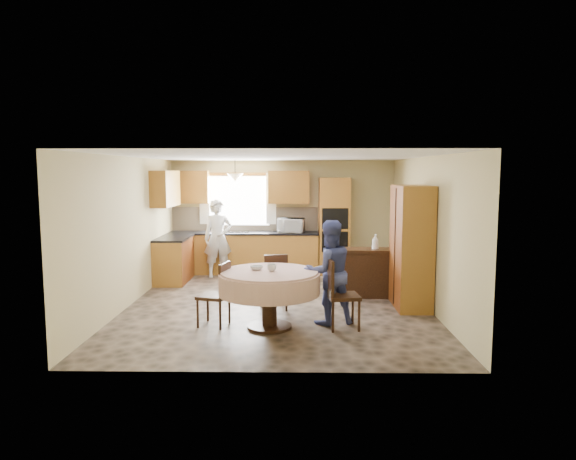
% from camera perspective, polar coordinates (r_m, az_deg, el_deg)
% --- Properties ---
extents(floor, '(5.00, 6.00, 0.01)m').
position_cam_1_polar(floor, '(8.86, -1.16, -8.22)').
color(floor, brown).
rests_on(floor, ground).
extents(ceiling, '(5.00, 6.00, 0.01)m').
position_cam_1_polar(ceiling, '(8.57, -1.20, 8.17)').
color(ceiling, white).
rests_on(ceiling, wall_back).
extents(wall_back, '(5.00, 0.02, 2.50)m').
position_cam_1_polar(wall_back, '(11.61, -0.64, 1.56)').
color(wall_back, tan).
rests_on(wall_back, floor).
extents(wall_front, '(5.00, 0.02, 2.50)m').
position_cam_1_polar(wall_front, '(5.66, -2.28, -3.70)').
color(wall_front, tan).
rests_on(wall_front, floor).
extents(wall_left, '(0.02, 6.00, 2.50)m').
position_cam_1_polar(wall_left, '(9.07, -17.17, -0.13)').
color(wall_left, tan).
rests_on(wall_left, floor).
extents(wall_right, '(0.02, 6.00, 2.50)m').
position_cam_1_polar(wall_right, '(8.89, 15.14, -0.19)').
color(wall_right, tan).
rests_on(wall_right, floor).
extents(window, '(1.40, 0.03, 1.10)m').
position_cam_1_polar(window, '(11.63, -5.58, 3.27)').
color(window, white).
rests_on(window, wall_back).
extents(curtain_left, '(0.22, 0.02, 1.15)m').
position_cam_1_polar(curtain_left, '(11.69, -9.28, 3.48)').
color(curtain_left, white).
rests_on(curtain_left, wall_back).
extents(curtain_right, '(0.22, 0.02, 1.15)m').
position_cam_1_polar(curtain_right, '(11.52, -1.90, 3.51)').
color(curtain_right, white).
rests_on(curtain_right, wall_back).
extents(base_cab_back, '(3.30, 0.60, 0.88)m').
position_cam_1_polar(base_cab_back, '(11.47, -4.93, -2.61)').
color(base_cab_back, gold).
rests_on(base_cab_back, floor).
extents(counter_back, '(3.30, 0.64, 0.04)m').
position_cam_1_polar(counter_back, '(11.40, -4.95, -0.32)').
color(counter_back, black).
rests_on(counter_back, base_cab_back).
extents(base_cab_left, '(0.60, 1.20, 0.88)m').
position_cam_1_polar(base_cab_left, '(10.81, -12.56, -3.29)').
color(base_cab_left, gold).
rests_on(base_cab_left, floor).
extents(counter_left, '(0.64, 1.20, 0.04)m').
position_cam_1_polar(counter_left, '(10.75, -12.63, -0.87)').
color(counter_left, black).
rests_on(counter_left, base_cab_left).
extents(backsplash, '(3.30, 0.02, 0.55)m').
position_cam_1_polar(backsplash, '(11.66, -4.82, 1.21)').
color(backsplash, tan).
rests_on(backsplash, wall_back).
extents(wall_cab_left, '(0.85, 0.33, 0.72)m').
position_cam_1_polar(wall_cab_left, '(11.64, -10.84, 4.71)').
color(wall_cab_left, '#A67829').
rests_on(wall_cab_left, wall_back).
extents(wall_cab_right, '(0.90, 0.33, 0.72)m').
position_cam_1_polar(wall_cab_right, '(11.40, 0.09, 4.79)').
color(wall_cab_right, '#A67829').
rests_on(wall_cab_right, wall_back).
extents(wall_cab_side, '(0.33, 1.20, 0.72)m').
position_cam_1_polar(wall_cab_side, '(10.70, -13.47, 4.50)').
color(wall_cab_side, '#A67829').
rests_on(wall_cab_side, wall_left).
extents(oven_tower, '(0.66, 0.62, 2.12)m').
position_cam_1_polar(oven_tower, '(11.35, 5.13, 0.46)').
color(oven_tower, gold).
rests_on(oven_tower, floor).
extents(oven_upper, '(0.56, 0.01, 0.45)m').
position_cam_1_polar(oven_upper, '(11.01, 5.26, 1.27)').
color(oven_upper, black).
rests_on(oven_upper, oven_tower).
extents(oven_lower, '(0.56, 0.01, 0.45)m').
position_cam_1_polar(oven_lower, '(11.07, 5.24, -1.31)').
color(oven_lower, black).
rests_on(oven_lower, oven_tower).
extents(pendant, '(0.36, 0.36, 0.18)m').
position_cam_1_polar(pendant, '(11.14, -5.89, 5.80)').
color(pendant, beige).
rests_on(pendant, ceiling).
extents(sideboard, '(1.16, 0.52, 0.82)m').
position_cam_1_polar(sideboard, '(9.41, 8.31, -4.85)').
color(sideboard, '#381E0F').
rests_on(sideboard, floor).
extents(space_heater, '(0.40, 0.32, 0.49)m').
position_cam_1_polar(space_heater, '(9.86, 10.22, -5.34)').
color(space_heater, black).
rests_on(space_heater, floor).
extents(cupboard, '(0.53, 1.06, 2.03)m').
position_cam_1_polar(cupboard, '(8.73, 13.52, -1.82)').
color(cupboard, gold).
rests_on(cupboard, floor).
extents(dining_table, '(1.46, 1.46, 0.83)m').
position_cam_1_polar(dining_table, '(7.41, -2.09, -5.98)').
color(dining_table, '#381E0F').
rests_on(dining_table, floor).
extents(chair_left, '(0.50, 0.50, 0.94)m').
position_cam_1_polar(chair_left, '(7.59, -7.75, -6.73)').
color(chair_left, '#381E0F').
rests_on(chair_left, floor).
extents(chair_back, '(0.50, 0.50, 0.93)m').
position_cam_1_polar(chair_back, '(8.36, -1.49, -5.48)').
color(chair_back, '#381E0F').
rests_on(chair_back, floor).
extents(chair_right, '(0.49, 0.49, 1.01)m').
position_cam_1_polar(chair_right, '(7.43, 5.54, -6.69)').
color(chair_right, '#381E0F').
rests_on(chair_right, floor).
extents(framed_picture, '(0.06, 0.60, 0.49)m').
position_cam_1_polar(framed_picture, '(9.29, 14.32, 2.32)').
color(framed_picture, '#E9BE44').
rests_on(framed_picture, wall_right).
extents(microwave, '(0.61, 0.46, 0.31)m').
position_cam_1_polar(microwave, '(11.27, 0.33, 0.52)').
color(microwave, silver).
rests_on(microwave, counter_back).
extents(person_sink, '(0.70, 0.56, 1.66)m').
position_cam_1_polar(person_sink, '(11.06, -7.79, -0.93)').
color(person_sink, silver).
rests_on(person_sink, floor).
extents(person_dining, '(0.90, 0.79, 1.55)m').
position_cam_1_polar(person_dining, '(7.62, 4.57, -4.70)').
color(person_dining, '#3D4686').
rests_on(person_dining, floor).
extents(bowl_sideboard, '(0.25, 0.25, 0.05)m').
position_cam_1_polar(bowl_sideboard, '(9.31, 7.03, -2.25)').
color(bowl_sideboard, '#B2B2B2').
rests_on(bowl_sideboard, sideboard).
extents(bottle_sideboard, '(0.15, 0.15, 0.32)m').
position_cam_1_polar(bottle_sideboard, '(9.35, 9.68, -1.42)').
color(bottle_sideboard, silver).
rests_on(bottle_sideboard, sideboard).
extents(cup_table, '(0.16, 0.16, 0.10)m').
position_cam_1_polar(cup_table, '(7.36, -1.82, -4.21)').
color(cup_table, '#B2B2B2').
rests_on(cup_table, dining_table).
extents(bowl_table, '(0.19, 0.19, 0.06)m').
position_cam_1_polar(bowl_table, '(7.47, -3.52, -4.22)').
color(bowl_table, '#B2B2B2').
rests_on(bowl_table, dining_table).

